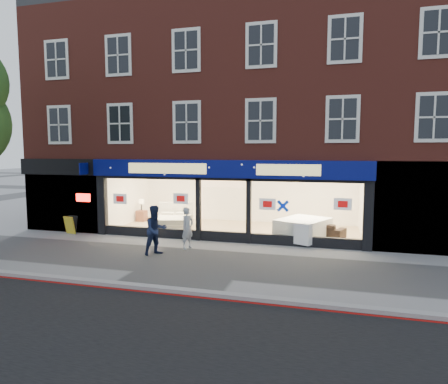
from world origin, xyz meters
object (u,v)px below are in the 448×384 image
at_px(sofa, 319,229).
at_px(pedestrian_blue, 156,230).
at_px(display_bed, 174,222).
at_px(pedestrian_grey, 187,228).
at_px(mattress_stack, 303,229).
at_px(a_board, 71,225).

distance_m(sofa, pedestrian_blue, 6.86).
xyz_separation_m(display_bed, sofa, (6.51, -0.02, -0.00)).
relative_size(sofa, pedestrian_grey, 1.35).
relative_size(mattress_stack, a_board, 3.17).
bearing_deg(a_board, pedestrian_blue, -14.87).
distance_m(display_bed, a_board, 4.52).
xyz_separation_m(sofa, a_board, (-10.60, -1.91, -0.00)).
distance_m(a_board, pedestrian_blue, 5.65).
distance_m(sofa, a_board, 10.77).
xyz_separation_m(display_bed, pedestrian_grey, (1.83, -3.04, 0.37)).
xyz_separation_m(a_board, pedestrian_blue, (5.16, -2.25, 0.47)).
height_order(mattress_stack, a_board, mattress_stack).
height_order(a_board, pedestrian_grey, pedestrian_grey).
xyz_separation_m(sofa, pedestrian_blue, (-5.44, -4.15, 0.47)).
bearing_deg(sofa, pedestrian_grey, 52.86).
distance_m(sofa, pedestrian_grey, 5.58).
relative_size(display_bed, a_board, 2.87).
bearing_deg(a_board, display_bed, 33.84).
distance_m(mattress_stack, sofa, 0.86).
relative_size(sofa, a_board, 2.62).
height_order(display_bed, mattress_stack, display_bed).
bearing_deg(display_bed, pedestrian_grey, -74.01).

